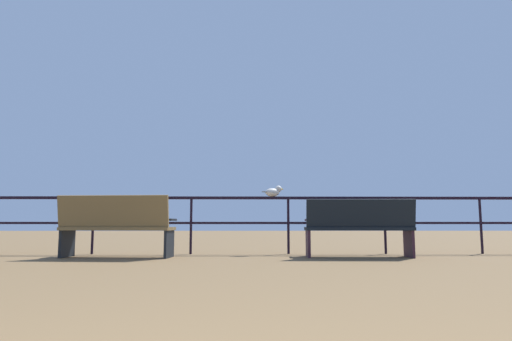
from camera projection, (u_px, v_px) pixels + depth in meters
The scene contains 4 objects.
pier_railing at pixel (240, 212), 7.79m from camera, with size 18.81×0.05×1.00m.
bench_near_left at pixel (116, 224), 6.90m from camera, with size 1.77×0.84×0.96m.
bench_near_right at pixel (359, 225), 6.96m from camera, with size 1.69×0.77×0.91m.
seagull_on_rail at pixel (273, 192), 7.85m from camera, with size 0.40×0.26×0.20m.
Camera 1 is at (0.16, -0.18, 0.54)m, focal length 31.13 mm.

